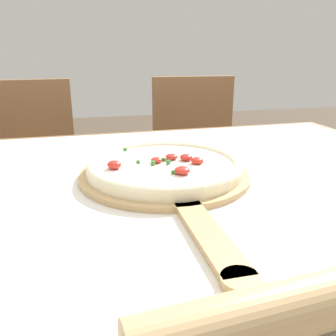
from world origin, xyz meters
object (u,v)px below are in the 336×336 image
at_px(pizza_peel, 167,178).
at_px(chair_left, 31,174).
at_px(rolling_pin, 321,301).
at_px(pizza, 165,166).
at_px(chair_right, 197,161).

height_order(pizza_peel, chair_left, chair_left).
height_order(rolling_pin, chair_left, chair_left).
xyz_separation_m(rolling_pin, chair_left, (-0.43, 1.26, -0.27)).
xyz_separation_m(pizza, chair_left, (-0.39, 0.80, -0.26)).
height_order(pizza, chair_right, chair_right).
bearing_deg(pizza_peel, rolling_pin, -83.54).
distance_m(pizza_peel, pizza, 0.03).
height_order(chair_left, chair_right, same).
bearing_deg(chair_left, chair_right, -1.73).
height_order(pizza, rolling_pin, rolling_pin).
height_order(pizza_peel, chair_right, chair_right).
relative_size(rolling_pin, chair_right, 0.53).
bearing_deg(rolling_pin, chair_right, 76.74).
relative_size(pizza_peel, chair_left, 0.65).
xyz_separation_m(chair_left, chair_right, (0.73, -0.00, 0.00)).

